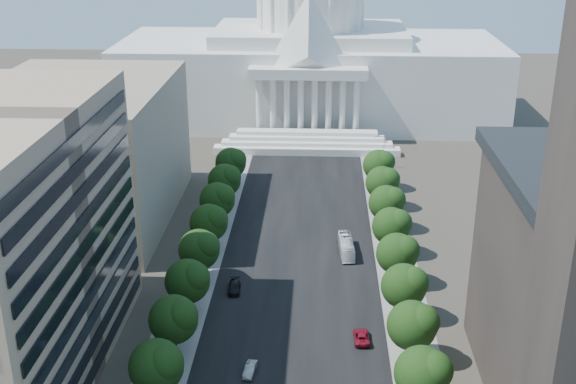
# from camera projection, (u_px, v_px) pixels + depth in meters

# --- Properties ---
(road_asphalt) EXTENTS (30.00, 260.00, 0.01)m
(road_asphalt) POSITION_uv_depth(u_px,v_px,m) (300.00, 240.00, 149.88)
(road_asphalt) COLOR black
(road_asphalt) RESTS_ON ground
(sidewalk_left) EXTENTS (8.00, 260.00, 0.02)m
(sidewalk_left) POSITION_uv_depth(u_px,v_px,m) (209.00, 238.00, 150.71)
(sidewalk_left) COLOR gray
(sidewalk_left) RESTS_ON ground
(sidewalk_right) EXTENTS (8.00, 260.00, 0.02)m
(sidewalk_right) POSITION_uv_depth(u_px,v_px,m) (392.00, 242.00, 149.05)
(sidewalk_right) COLOR gray
(sidewalk_right) RESTS_ON ground
(capitol) EXTENTS (120.00, 56.00, 73.00)m
(capitol) POSITION_uv_depth(u_px,v_px,m) (310.00, 56.00, 230.64)
(capitol) COLOR white
(capitol) RESTS_ON ground
(office_block_left_far) EXTENTS (38.00, 52.00, 30.00)m
(office_block_left_far) POSITION_uv_depth(u_px,v_px,m) (80.00, 153.00, 155.73)
(office_block_left_far) COLOR gray
(office_block_left_far) RESTS_ON ground
(tree_l_c) EXTENTS (7.79, 7.60, 9.97)m
(tree_l_c) POSITION_uv_depth(u_px,v_px,m) (158.00, 365.00, 97.94)
(tree_l_c) COLOR #33261C
(tree_l_c) RESTS_ON ground
(tree_l_d) EXTENTS (7.79, 7.60, 9.97)m
(tree_l_d) POSITION_uv_depth(u_px,v_px,m) (175.00, 318.00, 109.09)
(tree_l_d) COLOR #33261C
(tree_l_d) RESTS_ON ground
(tree_l_e) EXTENTS (7.79, 7.60, 9.97)m
(tree_l_e) POSITION_uv_depth(u_px,v_px,m) (189.00, 280.00, 120.23)
(tree_l_e) COLOR #33261C
(tree_l_e) RESTS_ON ground
(tree_l_f) EXTENTS (7.79, 7.60, 9.97)m
(tree_l_f) POSITION_uv_depth(u_px,v_px,m) (201.00, 249.00, 131.38)
(tree_l_f) COLOR #33261C
(tree_l_f) RESTS_ON ground
(tree_l_g) EXTENTS (7.79, 7.60, 9.97)m
(tree_l_g) POSITION_uv_depth(u_px,v_px,m) (210.00, 222.00, 142.52)
(tree_l_g) COLOR #33261C
(tree_l_g) RESTS_ON ground
(tree_l_h) EXTENTS (7.79, 7.60, 9.97)m
(tree_l_h) POSITION_uv_depth(u_px,v_px,m) (219.00, 199.00, 153.66)
(tree_l_h) COLOR #33261C
(tree_l_h) RESTS_ON ground
(tree_l_i) EXTENTS (7.79, 7.60, 9.97)m
(tree_l_i) POSITION_uv_depth(u_px,v_px,m) (226.00, 179.00, 164.81)
(tree_l_i) COLOR #33261C
(tree_l_i) RESTS_ON ground
(tree_l_j) EXTENTS (7.79, 7.60, 9.97)m
(tree_l_j) POSITION_uv_depth(u_px,v_px,m) (232.00, 162.00, 175.95)
(tree_l_j) COLOR #33261C
(tree_l_j) RESTS_ON ground
(tree_r_c) EXTENTS (7.79, 7.60, 9.97)m
(tree_r_c) POSITION_uv_depth(u_px,v_px,m) (425.00, 373.00, 96.37)
(tree_r_c) COLOR #33261C
(tree_r_c) RESTS_ON ground
(tree_r_d) EXTENTS (7.79, 7.60, 9.97)m
(tree_r_d) POSITION_uv_depth(u_px,v_px,m) (414.00, 324.00, 107.52)
(tree_r_d) COLOR #33261C
(tree_r_d) RESTS_ON ground
(tree_r_e) EXTENTS (7.79, 7.60, 9.97)m
(tree_r_e) POSITION_uv_depth(u_px,v_px,m) (406.00, 285.00, 118.66)
(tree_r_e) COLOR #33261C
(tree_r_e) RESTS_ON ground
(tree_r_f) EXTENTS (7.79, 7.60, 9.97)m
(tree_r_f) POSITION_uv_depth(u_px,v_px,m) (399.00, 253.00, 129.81)
(tree_r_f) COLOR #33261C
(tree_r_f) RESTS_ON ground
(tree_r_g) EXTENTS (7.79, 7.60, 9.97)m
(tree_r_g) POSITION_uv_depth(u_px,v_px,m) (393.00, 225.00, 140.95)
(tree_r_g) COLOR #33261C
(tree_r_g) RESTS_ON ground
(tree_r_h) EXTENTS (7.79, 7.60, 9.97)m
(tree_r_h) POSITION_uv_depth(u_px,v_px,m) (388.00, 202.00, 152.10)
(tree_r_h) COLOR #33261C
(tree_r_h) RESTS_ON ground
(tree_r_i) EXTENTS (7.79, 7.60, 9.97)m
(tree_r_i) POSITION_uv_depth(u_px,v_px,m) (384.00, 182.00, 163.24)
(tree_r_i) COLOR #33261C
(tree_r_i) RESTS_ON ground
(tree_r_j) EXTENTS (7.79, 7.60, 9.97)m
(tree_r_j) POSITION_uv_depth(u_px,v_px,m) (380.00, 164.00, 174.38)
(tree_r_j) COLOR #33261C
(tree_r_j) RESTS_ON ground
(streetlight_b) EXTENTS (2.61, 0.44, 9.00)m
(streetlight_b) POSITION_uv_depth(u_px,v_px,m) (437.00, 381.00, 95.79)
(streetlight_b) COLOR gray
(streetlight_b) RESTS_ON ground
(streetlight_c) EXTENTS (2.61, 0.44, 9.00)m
(streetlight_c) POSITION_uv_depth(u_px,v_px,m) (415.00, 288.00, 119.01)
(streetlight_c) COLOR gray
(streetlight_c) RESTS_ON ground
(streetlight_d) EXTENTS (2.61, 0.44, 9.00)m
(streetlight_d) POSITION_uv_depth(u_px,v_px,m) (400.00, 226.00, 142.22)
(streetlight_d) COLOR gray
(streetlight_d) RESTS_ON ground
(streetlight_e) EXTENTS (2.61, 0.44, 9.00)m
(streetlight_e) POSITION_uv_depth(u_px,v_px,m) (390.00, 181.00, 165.44)
(streetlight_e) COLOR gray
(streetlight_e) RESTS_ON ground
(streetlight_f) EXTENTS (2.61, 0.44, 9.00)m
(streetlight_f) POSITION_uv_depth(u_px,v_px,m) (382.00, 147.00, 188.66)
(streetlight_f) COLOR gray
(streetlight_f) RESTS_ON ground
(car_silver) EXTENTS (2.02, 4.41, 1.40)m
(car_silver) POSITION_uv_depth(u_px,v_px,m) (250.00, 369.00, 106.70)
(car_silver) COLOR #93959A
(car_silver) RESTS_ON ground
(car_red) EXTENTS (2.61, 5.34, 1.46)m
(car_red) POSITION_uv_depth(u_px,v_px,m) (362.00, 337.00, 114.74)
(car_red) COLOR maroon
(car_red) RESTS_ON ground
(car_dark_b) EXTENTS (2.42, 5.37, 1.53)m
(car_dark_b) POSITION_uv_depth(u_px,v_px,m) (234.00, 287.00, 129.62)
(car_dark_b) COLOR black
(car_dark_b) RESTS_ON ground
(city_bus) EXTENTS (3.16, 10.80, 2.97)m
(city_bus) POSITION_uv_depth(u_px,v_px,m) (346.00, 246.00, 143.58)
(city_bus) COLOR silver
(city_bus) RESTS_ON ground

